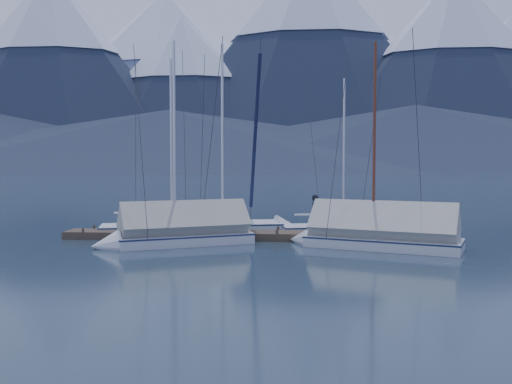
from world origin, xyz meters
TOP-DOWN VIEW (x-y plane):
  - ground at (0.00, 0.00)m, footprint 1000.00×1000.00m
  - mountain_range at (4.12, 370.45)m, footprint 877.00×584.00m
  - dock at (0.00, 2.00)m, footprint 18.00×1.50m
  - mooring_posts at (-0.50, 2.00)m, footprint 15.12×1.52m
  - sailboat_open_left at (-3.90, 3.98)m, footprint 7.52×3.85m
  - sailboat_open_mid at (-1.34, 4.51)m, footprint 8.23×4.09m
  - sailboat_open_right at (4.70, 4.69)m, footprint 6.71×3.26m
  - sailboat_covered_near at (4.94, -0.10)m, footprint 7.60×4.68m
  - sailboat_covered_far at (-3.50, -0.07)m, footprint 7.05×4.86m
  - person at (2.77, 2.26)m, footprint 0.64×0.75m

SIDE VIEW (x-z plane):
  - ground at x=0.00m, z-range 0.00..0.00m
  - dock at x=0.00m, z-range -0.16..0.38m
  - sailboat_open_right at x=4.70m, z-range -4.13..4.43m
  - sailboat_open_left at x=-3.90m, z-range -4.62..4.95m
  - sailboat_open_mid at x=-1.34m, z-range -5.06..5.43m
  - mooring_posts at x=-0.50m, z-range 0.17..0.52m
  - sailboat_covered_far at x=-3.50m, z-range -4.34..5.28m
  - sailboat_covered_near at x=4.94m, z-range -4.27..5.21m
  - person at x=2.77m, z-range 0.34..2.07m
  - mountain_range at x=4.12m, z-range -16.60..133.90m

